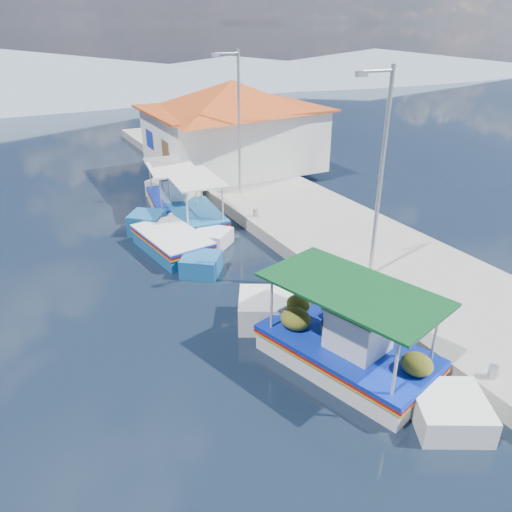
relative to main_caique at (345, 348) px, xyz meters
name	(u,v)px	position (x,y,z in m)	size (l,w,h in m)	color
ground	(270,370)	(-1.67, 0.64, -0.46)	(160.00, 160.00, 0.00)	black
quay	(328,230)	(4.23, 6.64, -0.21)	(5.00, 44.00, 0.50)	gray
bollards	(292,237)	(2.13, 5.89, 0.19)	(0.20, 17.20, 0.30)	#A5A8AD
main_caique	(345,348)	(0.00, 0.00, 0.00)	(3.45, 6.95, 2.39)	silver
caique_green_canopy	(195,217)	(0.13, 10.08, -0.13)	(2.09, 5.95, 2.23)	silver
caique_blue_hull	(172,243)	(-1.51, 8.15, -0.18)	(2.25, 5.85, 1.05)	#17568F
caique_far	(173,201)	(-0.07, 12.21, -0.05)	(2.45, 6.26, 2.21)	silver
harbor_building	(233,124)	(4.53, 15.64, 2.32)	(10.49, 10.49, 4.40)	white
lamp_post_near	(379,167)	(2.84, 2.64, 3.39)	(1.21, 0.14, 6.00)	#A5A8AD
lamp_post_far	(237,117)	(2.84, 11.64, 3.39)	(1.21, 0.14, 6.00)	#A5A8AD
mountain_ridge	(89,73)	(4.87, 56.64, 1.58)	(171.40, 96.00, 5.50)	slate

